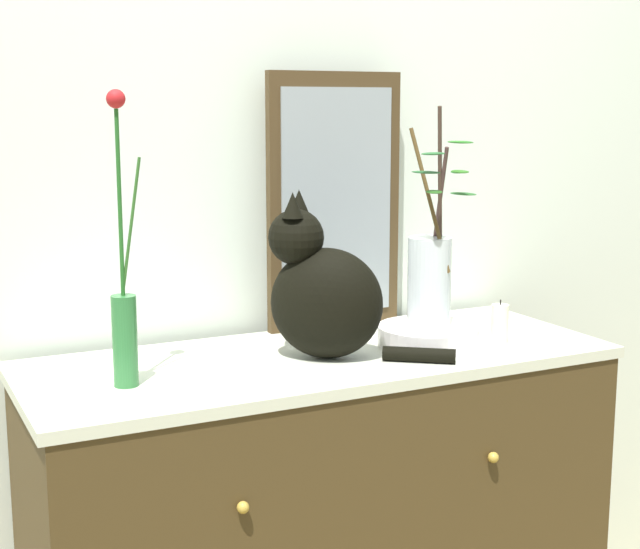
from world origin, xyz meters
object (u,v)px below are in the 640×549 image
(vase_slim_green, at_px, (124,312))
(bowl_porcelain, at_px, (428,336))
(sideboard, at_px, (320,546))
(vase_glass_clear, at_px, (430,274))
(cat_sitting, at_px, (323,292))
(mirror_leaning, at_px, (335,202))
(candle_pillar, at_px, (500,324))

(vase_slim_green, relative_size, bowl_porcelain, 2.46)
(sideboard, bearing_deg, bowl_porcelain, -8.37)
(vase_glass_clear, bearing_deg, cat_sitting, 177.08)
(sideboard, bearing_deg, cat_sitting, -103.25)
(cat_sitting, bearing_deg, mirror_leaning, 58.07)
(vase_slim_green, relative_size, candle_pillar, 5.65)
(sideboard, xyz_separation_m, vase_glass_clear, (0.26, -0.04, 0.62))
(sideboard, relative_size, cat_sitting, 3.45)
(cat_sitting, bearing_deg, vase_glass_clear, -2.92)
(bowl_porcelain, distance_m, candle_pillar, 0.17)
(mirror_leaning, height_order, candle_pillar, mirror_leaning)
(vase_glass_clear, height_order, candle_pillar, vase_glass_clear)
(cat_sitting, xyz_separation_m, candle_pillar, (0.43, -0.06, -0.10))
(vase_glass_clear, bearing_deg, vase_slim_green, -179.69)
(sideboard, distance_m, mirror_leaning, 0.82)
(sideboard, relative_size, vase_glass_clear, 2.63)
(sideboard, bearing_deg, vase_slim_green, -174.35)
(cat_sitting, bearing_deg, bowl_porcelain, -2.42)
(cat_sitting, bearing_deg, vase_slim_green, -177.74)
(bowl_porcelain, height_order, candle_pillar, candle_pillar)
(mirror_leaning, bearing_deg, bowl_porcelain, -68.34)
(mirror_leaning, distance_m, candle_pillar, 0.49)
(sideboard, distance_m, cat_sitting, 0.60)
(vase_glass_clear, relative_size, candle_pillar, 4.90)
(mirror_leaning, distance_m, vase_slim_green, 0.68)
(mirror_leaning, height_order, bowl_porcelain, mirror_leaning)
(vase_slim_green, bearing_deg, mirror_leaning, 24.46)
(vase_slim_green, bearing_deg, candle_pillar, -2.95)
(bowl_porcelain, bearing_deg, mirror_leaning, 111.66)
(vase_glass_clear, distance_m, candle_pillar, 0.21)
(vase_slim_green, height_order, bowl_porcelain, vase_slim_green)
(mirror_leaning, bearing_deg, cat_sitting, -121.93)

